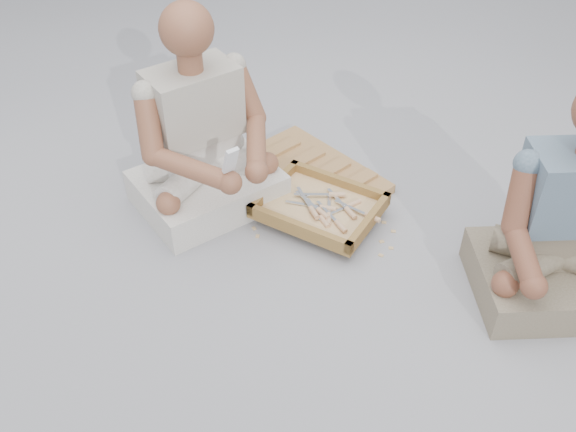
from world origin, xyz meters
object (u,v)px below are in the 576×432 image
Objects in this scene: carved_panel at (308,176)px; tool_tray at (319,207)px; companion at (566,232)px; craftsman at (202,143)px.

tool_tray is (0.20, -0.20, 0.04)m from carved_panel.
tool_tray is at bearing -28.67° from companion.
companion is at bearing 10.79° from tool_tray.
companion is at bearing 122.90° from craftsman.
tool_tray is 0.56m from craftsman.
carved_panel is at bearing 134.70° from tool_tray.
companion is (0.93, 0.18, 0.22)m from tool_tray.
craftsman reaches higher than carved_panel.
tool_tray reaches higher than carved_panel.
carved_panel is 1.16m from companion.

